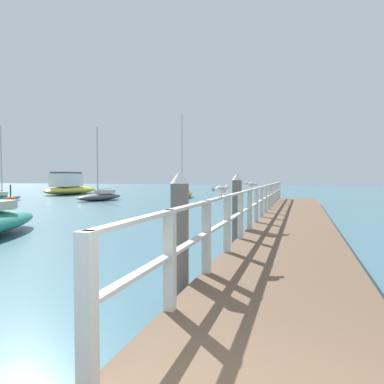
% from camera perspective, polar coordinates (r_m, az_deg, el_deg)
% --- Properties ---
extents(pier_deck, '(2.46, 24.50, 0.42)m').
position_cam_1_polar(pier_deck, '(13.70, 15.68, -4.79)').
color(pier_deck, brown).
rests_on(pier_deck, ground_plane).
extents(pier_railing, '(0.12, 23.02, 1.13)m').
position_cam_1_polar(pier_railing, '(13.68, 10.90, -0.95)').
color(pier_railing, beige).
rests_on(pier_railing, pier_deck).
extents(dock_piling_near, '(0.29, 0.29, 2.01)m').
position_cam_1_polar(dock_piling_near, '(5.60, -1.95, -6.82)').
color(dock_piling_near, '#6B6056').
rests_on(dock_piling_near, ground_plane).
extents(dock_piling_far, '(0.29, 0.29, 2.01)m').
position_cam_1_polar(dock_piling_far, '(10.56, 7.04, -2.46)').
color(dock_piling_far, '#6B6056').
rests_on(dock_piling_far, ground_plane).
extents(seagull_foreground, '(0.27, 0.44, 0.21)m').
position_cam_1_polar(seagull_foreground, '(6.61, 4.60, 0.42)').
color(seagull_foreground, white).
rests_on(seagull_foreground, pier_railing).
extents(seagull_background, '(0.31, 0.42, 0.21)m').
position_cam_1_polar(seagull_background, '(10.68, 9.24, 1.18)').
color(seagull_background, white).
rests_on(seagull_background, pier_railing).
extents(boat_0, '(3.23, 8.85, 2.37)m').
position_cam_1_polar(boat_0, '(40.92, -18.64, 0.77)').
color(boat_0, gold).
rests_on(boat_0, ground_plane).
extents(boat_1, '(3.04, 5.75, 5.77)m').
position_cam_1_polar(boat_1, '(31.01, -27.99, -0.79)').
color(boat_1, '#197266').
rests_on(boat_1, ground_plane).
extents(boat_3, '(2.37, 4.81, 5.75)m').
position_cam_1_polar(boat_3, '(29.61, -14.19, -0.63)').
color(boat_3, '#4C4C51').
rests_on(boat_3, ground_plane).
extents(boat_6, '(3.13, 6.00, 7.70)m').
position_cam_1_polar(boat_6, '(33.13, -1.64, -0.12)').
color(boat_6, gold).
rests_on(boat_6, ground_plane).
extents(channel_buoy, '(0.70, 0.70, 1.40)m').
position_cam_1_polar(channel_buoy, '(24.82, -26.60, -1.39)').
color(channel_buoy, '#E54C19').
rests_on(channel_buoy, ground_plane).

